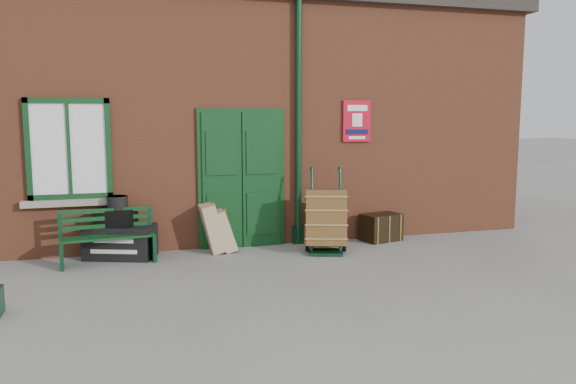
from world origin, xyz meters
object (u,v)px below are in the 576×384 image
object	(u,v)px
bench	(107,235)
dark_trunk	(381,227)
houdini_trunk	(120,242)
porter_trolley	(326,220)

from	to	relation	value
bench	dark_trunk	bearing A→B (deg)	-3.06
houdini_trunk	porter_trolley	world-z (taller)	porter_trolley
houdini_trunk	dark_trunk	bearing A→B (deg)	19.95
houdini_trunk	porter_trolley	distance (m)	3.17
bench	houdini_trunk	xyz separation A→B (m)	(0.17, 0.27, -0.16)
porter_trolley	dark_trunk	size ratio (longest dim) A/B	2.02
bench	dark_trunk	world-z (taller)	bench
houdini_trunk	dark_trunk	xyz separation A→B (m)	(4.31, 0.00, -0.02)
dark_trunk	porter_trolley	bearing A→B (deg)	-172.42
bench	porter_trolley	distance (m)	3.30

